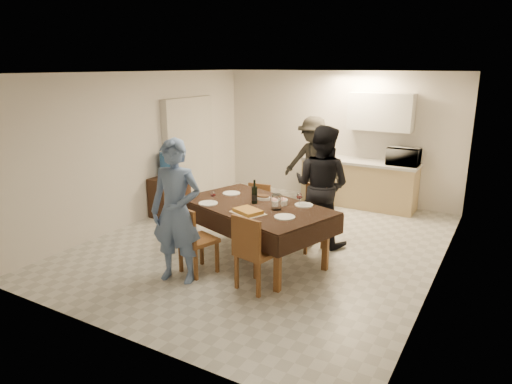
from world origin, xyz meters
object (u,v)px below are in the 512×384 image
console (170,195)px  wine_bottle (254,192)px  microwave (404,156)px  dining_table (256,207)px  person_far (321,186)px  person_kitchen (313,162)px  water_pitcher (276,202)px  savoury_tart (248,211)px  water_jug (168,164)px  person_near (176,212)px

console → wine_bottle: size_ratio=2.30×
console → wine_bottle: 2.65m
microwave → dining_table: bearing=69.0°
person_far → person_kitchen: size_ratio=1.05×
water_pitcher → savoury_tart: water_pitcher is taller
console → wine_bottle: (2.39, -0.96, 0.63)m
wine_bottle → water_pitcher: size_ratio=1.62×
dining_table → person_kitchen: (-0.36, 2.84, 0.10)m
microwave → water_jug: bearing=31.7°
person_far → person_kitchen: 2.01m
water_pitcher → person_far: person_far is taller
wine_bottle → microwave: microwave is taller
water_pitcher → person_near: 1.35m
console → person_far: (2.99, 0.04, 0.56)m
console → water_pitcher: (2.79, -1.06, 0.56)m
savoury_tart → dining_table: bearing=104.7°
dining_table → person_far: bearing=79.9°
console → microwave: microwave is taller
water_pitcher → microwave: (0.91, 3.34, 0.14)m
water_pitcher → person_far: (0.20, 1.10, 0.00)m
console → water_jug: size_ratio=1.73×
person_near → person_kitchen: person_near is taller
wine_bottle → microwave: (1.31, 3.24, 0.08)m
wine_bottle → water_jug: bearing=158.1°
dining_table → person_near: bearing=-100.1°
water_jug → microwave: bearing=31.7°
person_near → person_kitchen: 3.90m
water_pitcher → microwave: size_ratio=0.37×
water_pitcher → person_far: 1.12m
person_far → person_kitchen: (-0.91, 1.79, -0.05)m
savoury_tart → microwave: bearing=72.4°
microwave → savoury_tart: bearing=72.4°
person_far → console: bearing=5.1°
dining_table → microwave: (1.26, 3.29, 0.29)m
water_jug → wine_bottle: 2.57m
console → person_near: (1.89, -2.06, 0.56)m
water_pitcher → microwave: microwave is taller
water_pitcher → savoury_tart: bearing=-127.1°
savoury_tart → person_near: 0.94m
dining_table → water_pitcher: size_ratio=11.31×
savoury_tart → microwave: (1.16, 3.67, 0.22)m
wine_bottle → water_pitcher: bearing=-14.0°
console → water_jug: bearing=0.0°
person_near → water_pitcher: bearing=34.5°
console → wine_bottle: bearing=-21.9°
water_pitcher → person_near: size_ratio=0.11×
person_kitchen → console: bearing=-138.6°
water_pitcher → person_kitchen: person_kitchen is taller
wine_bottle → person_kitchen: 2.81m
person_near → person_far: person_far is taller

